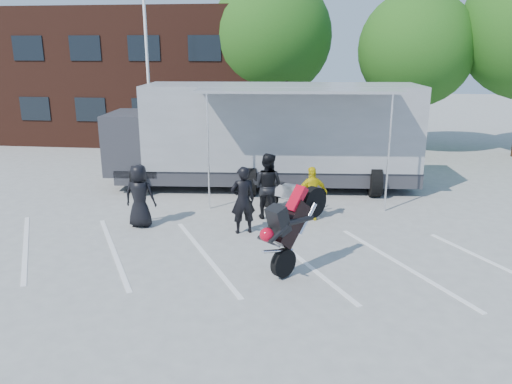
% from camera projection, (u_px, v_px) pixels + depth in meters
% --- Properties ---
extents(ground, '(100.00, 100.00, 0.00)m').
position_uv_depth(ground, '(291.00, 277.00, 11.26)').
color(ground, '#A3A39E').
rests_on(ground, ground).
extents(parking_bay_lines, '(18.09, 13.33, 0.01)m').
position_uv_depth(parking_bay_lines, '(293.00, 259.00, 12.21)').
color(parking_bay_lines, white).
rests_on(parking_bay_lines, ground).
extents(office_building, '(18.00, 8.00, 7.00)m').
position_uv_depth(office_building, '(135.00, 75.00, 28.63)').
color(office_building, '#421F15').
rests_on(office_building, ground).
extents(flagpole, '(1.61, 0.12, 8.00)m').
position_uv_depth(flagpole, '(153.00, 47.00, 20.13)').
color(flagpole, white).
rests_on(flagpole, ground).
extents(tree_left, '(6.12, 6.12, 8.64)m').
position_uv_depth(tree_left, '(271.00, 37.00, 25.21)').
color(tree_left, '#382314').
rests_on(tree_left, ground).
extents(tree_mid, '(5.44, 5.44, 7.68)m').
position_uv_depth(tree_mid, '(416.00, 49.00, 23.61)').
color(tree_mid, '#382314').
rests_on(tree_mid, ground).
extents(transporter_truck, '(12.24, 6.62, 3.76)m').
position_uv_depth(transporter_truck, '(267.00, 187.00, 18.69)').
color(transporter_truck, '#94979C').
rests_on(transporter_truck, ground).
extents(parked_motorcycle, '(2.23, 1.51, 1.11)m').
position_uv_depth(parked_motorcycle, '(289.00, 211.00, 15.86)').
color(parked_motorcycle, silver).
rests_on(parked_motorcycle, ground).
extents(stunt_bike_rider, '(1.89, 2.00, 2.21)m').
position_uv_depth(stunt_bike_rider, '(305.00, 269.00, 11.72)').
color(stunt_bike_rider, black).
rests_on(stunt_bike_rider, ground).
extents(spectator_leather_a, '(0.91, 0.60, 1.83)m').
position_uv_depth(spectator_leather_a, '(140.00, 196.00, 14.27)').
color(spectator_leather_a, black).
rests_on(spectator_leather_a, ground).
extents(spectator_leather_b, '(0.81, 0.68, 1.90)m').
position_uv_depth(spectator_leather_b, '(243.00, 200.00, 13.76)').
color(spectator_leather_b, black).
rests_on(spectator_leather_b, ground).
extents(spectator_leather_c, '(1.15, 1.00, 2.00)m').
position_uv_depth(spectator_leather_c, '(267.00, 186.00, 15.00)').
color(spectator_leather_c, black).
rests_on(spectator_leather_c, ground).
extents(spectator_hivis, '(1.05, 0.74, 1.65)m').
position_uv_depth(spectator_hivis, '(312.00, 194.00, 14.81)').
color(spectator_hivis, yellow).
rests_on(spectator_hivis, ground).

